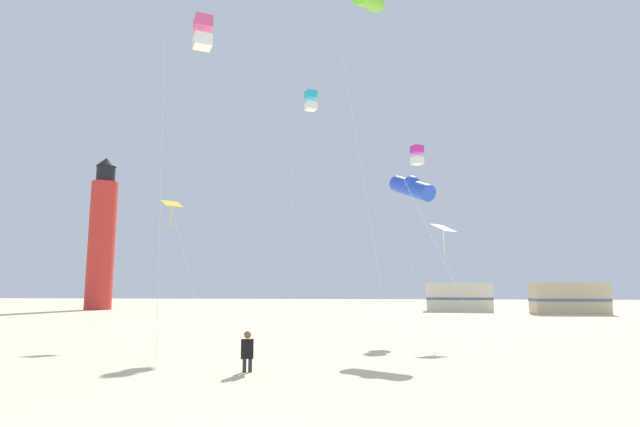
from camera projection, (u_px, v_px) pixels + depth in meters
name	position (u px, v px, depth m)	size (l,w,h in m)	color
kite_flyer_standing	(247.00, 351.00, 14.17)	(0.41, 0.55, 1.16)	black
kite_diamond_white	(443.00, 232.00, 23.29)	(3.04, 3.04, 5.26)	silver
kite_tube_blue	(412.00, 187.00, 21.70)	(3.66, 3.91, 7.28)	silver
kite_box_magenta	(417.00, 155.00, 30.57)	(2.55, 2.55, 10.79)	silver
kite_box_rainbow	(203.00, 33.00, 18.04)	(2.03, 2.10, 11.86)	silver
kite_box_cyan	(311.00, 101.00, 29.87)	(1.78, 1.96, 13.76)	silver
kite_diamond_gold	(173.00, 208.00, 25.24)	(2.40, 2.40, 6.68)	silver
lighthouse_distant	(102.00, 237.00, 56.13)	(2.80, 2.80, 16.80)	red
rv_van_cream	(459.00, 297.00, 51.63)	(6.59, 2.79, 2.80)	beige
rv_van_tan	(569.00, 298.00, 45.83)	(6.53, 2.59, 2.80)	#C6B28C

